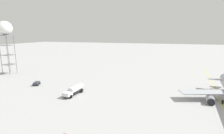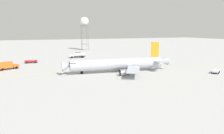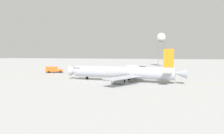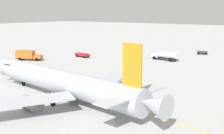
% 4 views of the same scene
% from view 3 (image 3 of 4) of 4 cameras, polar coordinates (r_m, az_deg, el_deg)
% --- Properties ---
extents(ground_plane, '(600.00, 600.00, 0.00)m').
position_cam_3_polar(ground_plane, '(68.98, 0.59, -4.14)').
color(ground_plane, '#B2B2B2').
extents(airliner_main, '(41.64, 31.13, 11.27)m').
position_cam_3_polar(airliner_main, '(68.65, 3.22, -1.71)').
color(airliner_main, '#B2B7C1').
rests_on(airliner_main, ground_plane).
extents(ops_pickup_truck, '(5.92, 2.73, 1.41)m').
position_cam_3_polar(ops_pickup_truck, '(112.53, -8.35, -0.66)').
color(ops_pickup_truck, '#232326').
rests_on(ops_pickup_truck, ground_plane).
extents(baggage_truck_truck, '(4.04, 3.21, 1.22)m').
position_cam_3_polar(baggage_truck_truck, '(135.51, 8.75, 0.05)').
color(baggage_truck_truck, '#232326').
rests_on(baggage_truck_truck, ground_plane).
extents(fuel_tanker_truck, '(9.09, 3.51, 2.87)m').
position_cam_3_polar(fuel_tanker_truck, '(116.64, 5.53, -0.10)').
color(fuel_tanker_truck, '#232326').
rests_on(fuel_tanker_truck, ground_plane).
extents(catering_truck_truck, '(8.42, 6.01, 3.10)m').
position_cam_3_polar(catering_truck_truck, '(103.25, -16.51, -0.71)').
color(catering_truck_truck, '#232326').
rests_on(catering_truck_truck, ground_plane).
extents(radar_tower, '(6.60, 6.60, 25.78)m').
position_cam_3_polar(radar_tower, '(161.67, 13.93, 8.06)').
color(radar_tower, slate).
rests_on(radar_tower, ground_plane).
extents(taxiway_centreline, '(124.06, 13.16, 0.01)m').
position_cam_3_polar(taxiway_centreline, '(74.51, -0.83, -3.54)').
color(taxiway_centreline, yellow).
rests_on(taxiway_centreline, ground_plane).
extents(safety_cone_near, '(0.36, 0.36, 0.55)m').
position_cam_3_polar(safety_cone_near, '(97.34, -16.21, -1.79)').
color(safety_cone_near, orange).
rests_on(safety_cone_near, ground_plane).
extents(safety_cone_mid, '(0.36, 0.36, 0.55)m').
position_cam_3_polar(safety_cone_mid, '(101.32, -17.77, -1.60)').
color(safety_cone_mid, orange).
rests_on(safety_cone_mid, ground_plane).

